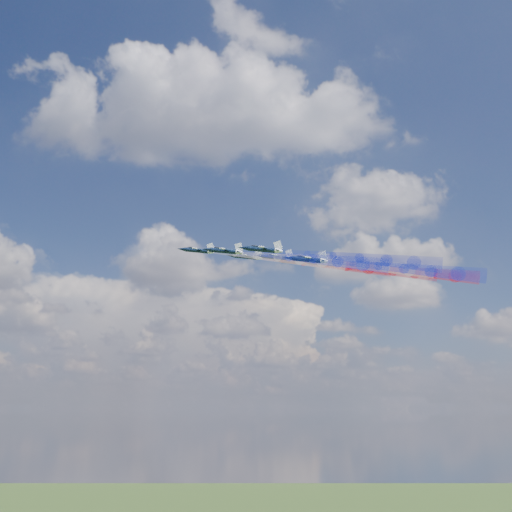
# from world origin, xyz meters

# --- Properties ---
(jet_lead) EXTENTS (13.38, 11.48, 6.10)m
(jet_lead) POSITION_xyz_m (-31.00, 7.99, 163.72)
(jet_lead) COLOR black
(trail_lead) EXTENTS (36.75, 10.96, 9.92)m
(trail_lead) POSITION_xyz_m (-8.32, 3.78, 160.12)
(trail_lead) COLOR white
(jet_inner_left) EXTENTS (13.38, 11.48, 6.10)m
(jet_inner_left) POSITION_xyz_m (-21.79, -4.59, 160.07)
(jet_inner_left) COLOR black
(trail_inner_left) EXTENTS (36.75, 10.96, 9.92)m
(trail_inner_left) POSITION_xyz_m (0.88, -8.80, 156.48)
(trail_inner_left) COLOR #1925D5
(jet_inner_right) EXTENTS (13.38, 11.48, 6.10)m
(jet_inner_right) POSITION_xyz_m (-18.03, 15.66, 163.66)
(jet_inner_right) COLOR black
(trail_inner_right) EXTENTS (36.75, 10.96, 9.92)m
(trail_inner_right) POSITION_xyz_m (4.64, 11.45, 160.07)
(trail_inner_right) COLOR red
(jet_outer_left) EXTENTS (13.38, 11.48, 6.10)m
(jet_outer_left) POSITION_xyz_m (-11.50, -13.74, 157.82)
(jet_outer_left) COLOR black
(trail_outer_left) EXTENTS (36.75, 10.96, 9.92)m
(trail_outer_left) POSITION_xyz_m (11.17, -17.95, 154.23)
(trail_outer_left) COLOR #1925D5
(jet_center_third) EXTENTS (13.38, 11.48, 6.10)m
(jet_center_third) POSITION_xyz_m (-9.04, 5.00, 160.65)
(jet_center_third) COLOR black
(trail_center_third) EXTENTS (36.75, 10.96, 9.92)m
(trail_center_third) POSITION_xyz_m (13.63, 0.79, 157.06)
(trail_center_third) COLOR white
(jet_outer_right) EXTENTS (13.38, 11.48, 6.10)m
(jet_outer_right) POSITION_xyz_m (-4.31, 21.79, 163.39)
(jet_outer_right) COLOR black
(trail_outer_right) EXTENTS (36.75, 10.96, 9.92)m
(trail_outer_right) POSITION_xyz_m (18.37, 17.58, 159.79)
(trail_outer_right) COLOR red
(jet_rear_left) EXTENTS (13.38, 11.48, 6.10)m
(jet_rear_left) POSITION_xyz_m (-0.56, -8.51, 156.42)
(jet_rear_left) COLOR black
(trail_rear_left) EXTENTS (36.75, 10.96, 9.92)m
(trail_rear_left) POSITION_xyz_m (22.11, -12.72, 152.83)
(trail_rear_left) COLOR #1925D5
(jet_rear_right) EXTENTS (13.38, 11.48, 6.10)m
(jet_rear_right) POSITION_xyz_m (4.07, 11.71, 160.31)
(jet_rear_right) COLOR black
(trail_rear_right) EXTENTS (36.75, 10.96, 9.92)m
(trail_rear_right) POSITION_xyz_m (26.75, 7.50, 156.71)
(trail_rear_right) COLOR red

